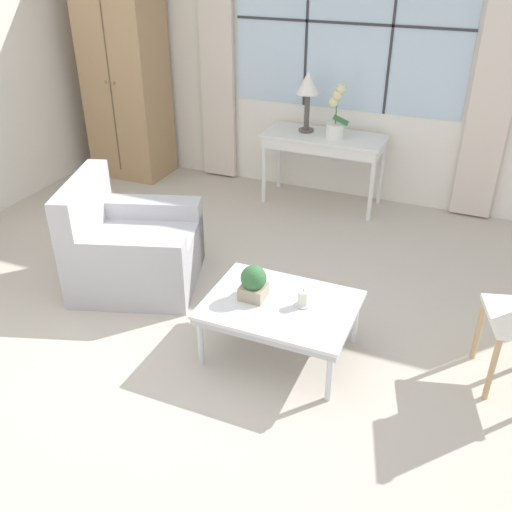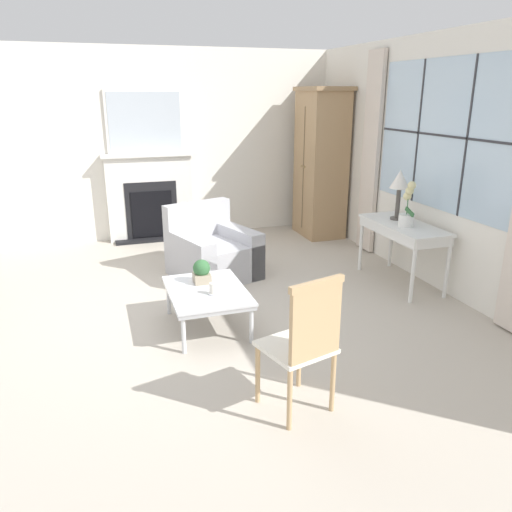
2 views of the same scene
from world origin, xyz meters
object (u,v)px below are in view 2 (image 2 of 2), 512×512
at_px(potted_orchid, 407,209).
at_px(coffee_table, 207,293).
at_px(side_chair_wooden, 305,338).
at_px(console_table, 403,231).
at_px(pillar_candle, 213,289).
at_px(armchair_upholstered, 212,254).
at_px(potted_plant_small, 202,271).
at_px(table_lamp, 400,183).
at_px(fireplace, 150,191).
at_px(armoire, 321,163).

distance_m(potted_orchid, coffee_table, 2.47).
height_order(potted_orchid, side_chair_wooden, potted_orchid).
xyz_separation_m(console_table, coffee_table, (0.47, -2.44, -0.29)).
height_order(side_chair_wooden, pillar_candle, side_chair_wooden).
height_order(coffee_table, pillar_candle, pillar_candle).
bearing_deg(side_chair_wooden, potted_orchid, 132.77).
xyz_separation_m(armchair_upholstered, pillar_candle, (1.53, -0.35, 0.16)).
bearing_deg(pillar_candle, potted_plant_small, -173.68).
relative_size(side_chair_wooden, pillar_candle, 8.55).
bearing_deg(armchair_upholstered, potted_plant_small, -17.64).
xyz_separation_m(table_lamp, potted_orchid, (0.32, -0.09, -0.24)).
bearing_deg(console_table, fireplace, -137.77).
bearing_deg(table_lamp, armoire, -178.74).
bearing_deg(console_table, potted_orchid, -25.57).
height_order(console_table, pillar_candle, console_table).
bearing_deg(potted_plant_small, potted_orchid, 94.00).
relative_size(armoire, table_lamp, 3.81).
xyz_separation_m(fireplace, table_lamp, (2.62, 2.60, 0.42)).
xyz_separation_m(armchair_upholstered, coffee_table, (1.39, -0.38, 0.07)).
height_order(console_table, potted_orchid, potted_orchid).
height_order(fireplace, side_chair_wooden, fireplace).
xyz_separation_m(fireplace, coffee_table, (3.30, 0.13, -0.40)).
distance_m(armchair_upholstered, coffee_table, 1.44).
bearing_deg(pillar_candle, potted_orchid, 101.80).
relative_size(fireplace, coffee_table, 2.30).
bearing_deg(armoire, pillar_candle, -39.82).
relative_size(fireplace, side_chair_wooden, 2.13).
height_order(armchair_upholstered, pillar_candle, armchair_upholstered).
bearing_deg(potted_orchid, coffee_table, -81.57).
distance_m(table_lamp, pillar_candle, 2.67).
relative_size(table_lamp, armchair_upholstered, 0.51).
bearing_deg(armchair_upholstered, table_lamp, 71.00).
xyz_separation_m(console_table, potted_orchid, (0.12, -0.06, 0.28)).
xyz_separation_m(fireplace, armchair_upholstered, (1.91, 0.51, -0.47)).
height_order(console_table, potted_plant_small, console_table).
height_order(armoire, coffee_table, armoire).
bearing_deg(pillar_candle, table_lamp, 108.39).
relative_size(fireplace, table_lamp, 3.76).
bearing_deg(console_table, pillar_candle, -75.85).
bearing_deg(potted_orchid, potted_plant_small, -86.00).
bearing_deg(armchair_upholstered, console_table, 65.87).
relative_size(table_lamp, coffee_table, 0.61).
height_order(armoire, potted_orchid, armoire).
height_order(fireplace, console_table, fireplace).
xyz_separation_m(table_lamp, potted_plant_small, (0.49, -2.47, -0.65)).
relative_size(console_table, side_chair_wooden, 1.15).
xyz_separation_m(table_lamp, pillar_candle, (0.81, -2.44, -0.72)).
bearing_deg(armchair_upholstered, side_chair_wooden, -0.77).
distance_m(potted_plant_small, pillar_candle, 0.33).
xyz_separation_m(armoire, potted_orchid, (2.38, -0.04, -0.21)).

